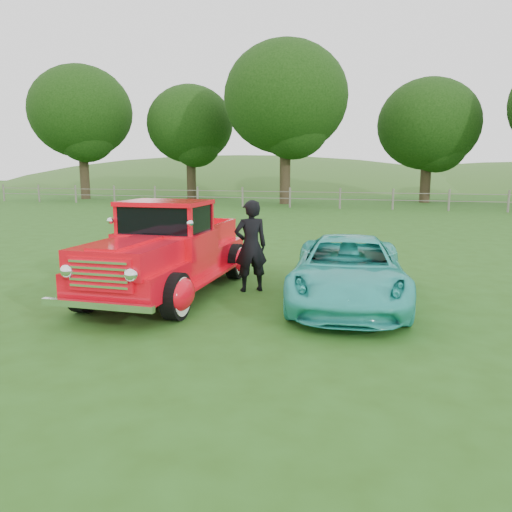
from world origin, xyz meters
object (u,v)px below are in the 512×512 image
(red_pickup, at_px, (168,252))
(man, at_px, (251,246))
(tree_near_west, at_px, (286,98))
(tree_mid_west, at_px, (190,125))
(tree_far_west, at_px, (81,112))
(teal_sedan, at_px, (348,270))
(tree_near_east, at_px, (429,125))

(red_pickup, height_order, man, red_pickup)
(tree_near_west, bearing_deg, tree_mid_west, 159.44)
(tree_near_west, distance_m, red_pickup, 25.04)
(tree_far_west, xyz_separation_m, teal_sedan, (22.58, -24.82, -5.90))
(tree_near_west, bearing_deg, tree_near_east, 23.96)
(tree_mid_west, distance_m, tree_near_east, 17.03)
(tree_mid_west, distance_m, tree_near_west, 8.63)
(red_pickup, bearing_deg, tree_mid_west, 111.58)
(tree_far_west, relative_size, teal_sedan, 2.36)
(tree_near_west, xyz_separation_m, teal_sedan, (6.58, -23.82, -6.21))
(tree_near_west, bearing_deg, teal_sedan, -74.56)
(red_pickup, bearing_deg, tree_near_west, 96.71)
(man, bearing_deg, tree_near_east, -130.53)
(tree_mid_west, xyz_separation_m, teal_sedan, (14.58, -26.82, -4.96))
(tree_mid_west, relative_size, red_pickup, 1.69)
(tree_far_west, bearing_deg, tree_mid_west, 14.04)
(tree_mid_west, xyz_separation_m, tree_near_west, (8.00, -3.00, 1.25))
(tree_near_east, height_order, teal_sedan, tree_near_east)
(tree_near_east, distance_m, man, 28.15)
(tree_far_west, xyz_separation_m, red_pickup, (19.22, -25.10, -5.69))
(man, bearing_deg, teal_sedan, 138.13)
(tree_mid_west, bearing_deg, teal_sedan, -61.47)
(red_pickup, bearing_deg, tree_far_west, 126.54)
(tree_far_west, bearing_deg, tree_near_west, -3.58)
(tree_far_west, height_order, man, tree_far_west)
(tree_near_west, bearing_deg, red_pickup, -82.38)
(tree_near_west, relative_size, tree_near_east, 1.25)
(tree_near_west, xyz_separation_m, man, (4.67, -23.47, -5.91))
(tree_mid_west, distance_m, man, 29.72)
(tree_near_west, distance_m, man, 24.65)
(tree_mid_west, relative_size, man, 4.76)
(tree_far_west, distance_m, tree_near_west, 16.03)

